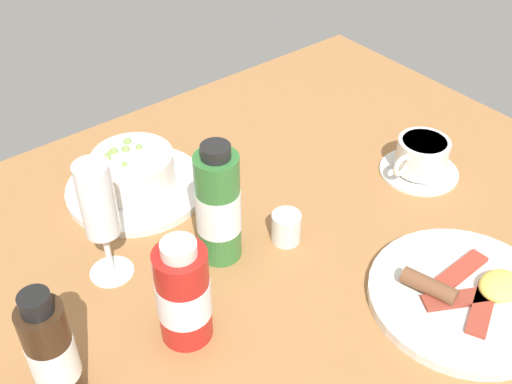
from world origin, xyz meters
TOP-DOWN VIEW (x-y plane):
  - ground_plane at (0.00, 0.00)cm, footprint 110.00×84.00cm
  - porridge_bowl at (8.42, -21.45)cm, footprint 21.36×21.36cm
  - coffee_cup at (-29.21, 2.41)cm, footprint 13.07×12.44cm
  - creamer_jug at (-2.52, 1.14)cm, footprint 4.11×5.02cm
  - wine_glass at (19.69, -8.42)cm, footprint 5.82×5.82cm
  - sauce_bottle_brown at (32.58, 4.91)cm, footprint 4.96×4.96cm
  - sauce_bottle_red at (17.29, 6.06)cm, footprint 6.34×6.34cm
  - sauce_bottle_green at (6.20, -2.49)cm, footprint 5.95×5.95cm
  - breakfast_plate at (-12.94, 23.65)cm, footprint 24.01×24.01cm

SIDE VIEW (x-z plane):
  - ground_plane at x=0.00cm, z-range -3.00..0.00cm
  - breakfast_plate at x=-12.94cm, z-range -0.92..2.78cm
  - creamer_jug at x=-2.52cm, z-range -0.21..4.88cm
  - coffee_cup at x=-29.21cm, z-range -0.15..5.94cm
  - porridge_bowl at x=8.42cm, z-range -0.73..6.85cm
  - sauce_bottle_red at x=17.29cm, z-range -0.59..14.08cm
  - sauce_bottle_brown at x=32.58cm, z-range -0.80..15.32cm
  - sauce_bottle_green at x=6.20cm, z-range -0.66..17.19cm
  - wine_glass at x=19.69cm, z-range 2.57..20.29cm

